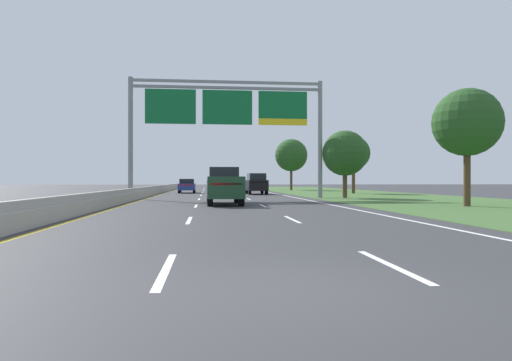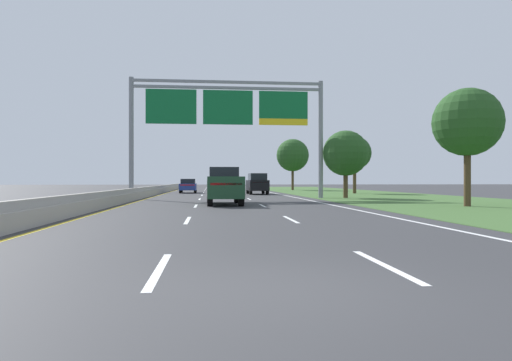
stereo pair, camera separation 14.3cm
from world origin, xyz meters
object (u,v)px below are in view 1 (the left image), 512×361
(overhead_sign_gantry, at_px, (227,113))
(car_black_right_lane_suv, at_px, (256,183))
(pickup_truck_darkgreen, at_px, (224,186))
(roadside_tree_mid, at_px, (345,153))
(car_grey_centre_lane_sedan, at_px, (219,186))
(roadside_tree_near, at_px, (467,123))
(car_blue_left_lane_sedan, at_px, (187,186))
(roadside_tree_far, at_px, (353,153))
(roadside_tree_distant, at_px, (291,155))

(overhead_sign_gantry, height_order, car_black_right_lane_suv, overhead_sign_gantry)
(overhead_sign_gantry, height_order, pickup_truck_darkgreen, overhead_sign_gantry)
(car_black_right_lane_suv, xyz_separation_m, roadside_tree_mid, (5.97, -10.75, 2.46))
(pickup_truck_darkgreen, bearing_deg, car_grey_centre_lane_sedan, -1.12)
(roadside_tree_near, bearing_deg, car_blue_left_lane_sedan, 119.89)
(car_black_right_lane_suv, bearing_deg, roadside_tree_mid, -151.67)
(overhead_sign_gantry, bearing_deg, roadside_tree_far, 40.70)
(car_grey_centre_lane_sedan, relative_size, roadside_tree_far, 0.73)
(car_black_right_lane_suv, xyz_separation_m, roadside_tree_near, (9.04, -22.85, 3.43))
(car_grey_centre_lane_sedan, bearing_deg, roadside_tree_mid, -146.24)
(roadside_tree_near, bearing_deg, car_black_right_lane_suv, 111.59)
(car_grey_centre_lane_sedan, relative_size, car_black_right_lane_suv, 0.94)
(car_blue_left_lane_sedan, height_order, roadside_tree_distant, roadside_tree_distant)
(car_black_right_lane_suv, bearing_deg, roadside_tree_near, -159.15)
(overhead_sign_gantry, relative_size, pickup_truck_darkgreen, 2.78)
(overhead_sign_gantry, height_order, roadside_tree_far, overhead_sign_gantry)
(roadside_tree_mid, bearing_deg, roadside_tree_near, -75.78)
(car_grey_centre_lane_sedan, relative_size, car_blue_left_lane_sedan, 1.01)
(car_black_right_lane_suv, height_order, roadside_tree_near, roadside_tree_near)
(car_black_right_lane_suv, bearing_deg, roadside_tree_distant, -21.64)
(roadside_tree_near, bearing_deg, roadside_tree_far, 86.37)
(car_blue_left_lane_sedan, relative_size, car_black_right_lane_suv, 0.93)
(car_blue_left_lane_sedan, height_order, car_black_right_lane_suv, car_black_right_lane_suv)
(pickup_truck_darkgreen, relative_size, roadside_tree_mid, 1.01)
(car_blue_left_lane_sedan, relative_size, roadside_tree_mid, 0.82)
(pickup_truck_darkgreen, height_order, roadside_tree_far, roadside_tree_far)
(roadside_tree_mid, height_order, roadside_tree_far, roadside_tree_far)
(roadside_tree_distant, bearing_deg, car_blue_left_lane_sedan, -137.98)
(pickup_truck_darkgreen, xyz_separation_m, car_blue_left_lane_sedan, (-3.30, 24.74, -0.26))
(overhead_sign_gantry, relative_size, car_blue_left_lane_sedan, 3.41)
(roadside_tree_mid, distance_m, roadside_tree_distant, 28.98)
(roadside_tree_near, xyz_separation_m, roadside_tree_far, (1.53, 24.10, -0.22))
(roadside_tree_near, bearing_deg, overhead_sign_gantry, 135.73)
(overhead_sign_gantry, relative_size, car_black_right_lane_suv, 3.19)
(pickup_truck_darkgreen, relative_size, car_grey_centre_lane_sedan, 1.22)
(car_blue_left_lane_sedan, xyz_separation_m, car_black_right_lane_suv, (7.21, -5.43, 0.28))
(car_black_right_lane_suv, relative_size, roadside_tree_far, 0.77)
(pickup_truck_darkgreen, xyz_separation_m, roadside_tree_mid, (9.89, 8.56, 2.49))
(pickup_truck_darkgreen, bearing_deg, car_blue_left_lane_sedan, 6.99)
(roadside_tree_near, distance_m, roadside_tree_distant, 41.09)
(roadside_tree_mid, relative_size, roadside_tree_distant, 0.74)
(roadside_tree_mid, bearing_deg, roadside_tree_distant, 88.08)
(overhead_sign_gantry, height_order, roadside_tree_distant, overhead_sign_gantry)
(car_grey_centre_lane_sedan, height_order, roadside_tree_distant, roadside_tree_distant)
(pickup_truck_darkgreen, distance_m, roadside_tree_far, 25.36)
(car_black_right_lane_suv, xyz_separation_m, roadside_tree_distant, (6.94, 18.19, 3.89))
(overhead_sign_gantry, xyz_separation_m, pickup_truck_darkgreen, (-0.54, -8.56, -5.53))
(overhead_sign_gantry, xyz_separation_m, car_grey_centre_lane_sedan, (-0.32, 15.33, -5.79))
(overhead_sign_gantry, relative_size, roadside_tree_far, 2.46)
(car_black_right_lane_suv, distance_m, roadside_tree_near, 24.81)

